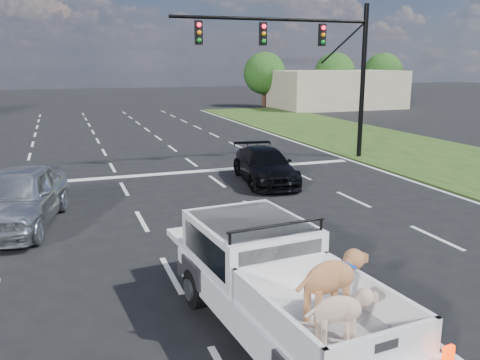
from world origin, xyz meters
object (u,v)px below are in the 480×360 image
object	(u,v)px
traffic_signal	(317,55)
pickup_truck	(277,285)
black_coupe	(265,166)
silver_sedan	(18,197)

from	to	relation	value
traffic_signal	pickup_truck	bearing A→B (deg)	-119.98
traffic_signal	black_coupe	world-z (taller)	traffic_signal
black_coupe	silver_sedan	bearing A→B (deg)	-155.46
traffic_signal	black_coupe	size ratio (longest dim) A/B	2.05
traffic_signal	black_coupe	distance (m)	6.44
traffic_signal	silver_sedan	bearing A→B (deg)	-154.49
pickup_truck	black_coupe	distance (m)	11.07
traffic_signal	black_coupe	xyz separation A→B (m)	(-3.78, -3.23, -4.08)
traffic_signal	black_coupe	bearing A→B (deg)	-139.49
traffic_signal	silver_sedan	distance (m)	14.06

